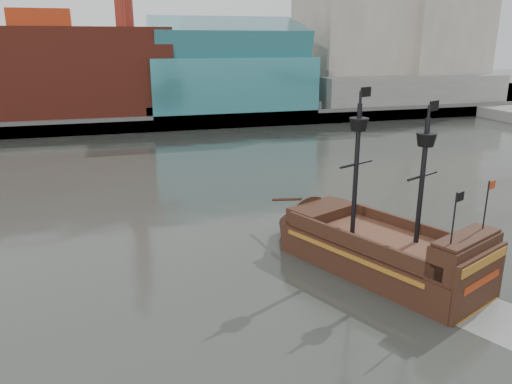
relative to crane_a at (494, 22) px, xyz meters
name	(u,v)px	position (x,y,z in m)	size (l,w,h in m)	color
ground	(344,309)	(-78.63, -82.00, -19.11)	(400.00, 400.00, 0.00)	#2B2E28
promenade_far	(164,104)	(-78.63, 10.00, -18.11)	(220.00, 60.00, 2.00)	slate
seawall	(183,123)	(-78.63, -19.50, -17.81)	(220.00, 1.00, 2.60)	#4C4C49
crane_a	(494,22)	(0.00, 0.00, 0.00)	(22.50, 4.00, 32.25)	slate
crane_b	(495,37)	(9.60, 10.00, -3.54)	(19.10, 4.00, 26.25)	slate
pirate_ship	(383,256)	(-74.02, -78.28, -17.94)	(11.62, 18.00, 13.01)	black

